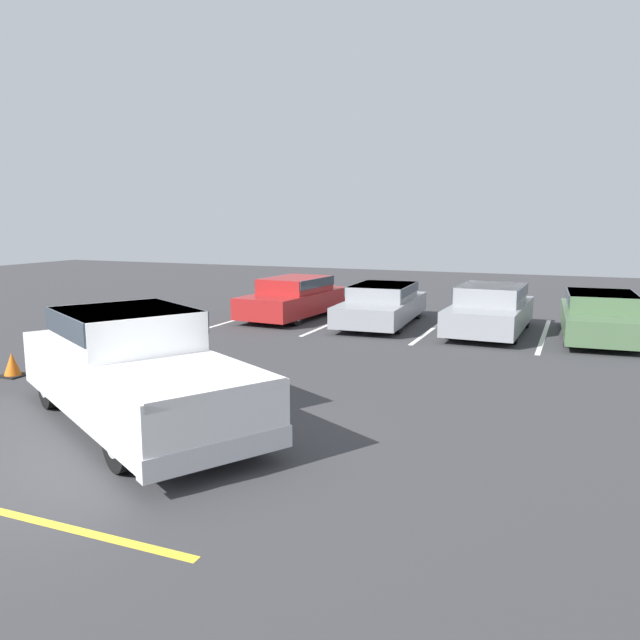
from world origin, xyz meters
TOP-DOWN VIEW (x-y plane):
  - ground_plane at (0.00, 0.00)m, footprint 60.00×60.00m
  - stall_stripe_a at (-4.31, 11.02)m, footprint 0.12×5.36m
  - stall_stripe_b at (-1.34, 11.02)m, footprint 0.12×5.36m
  - stall_stripe_c at (1.62, 11.02)m, footprint 0.12×5.36m
  - stall_stripe_d at (4.59, 11.02)m, footprint 0.12×5.36m
  - pickup_truck at (-0.71, 0.95)m, footprint 5.71×4.43m
  - parked_sedan_a at (-2.83, 11.18)m, footprint 2.08×4.48m
  - parked_sedan_b at (0.06, 11.09)m, footprint 2.02×4.71m
  - parked_sedan_c at (3.19, 10.84)m, footprint 1.94×4.39m
  - parked_sedan_d at (5.92, 11.01)m, footprint 2.03×4.47m
  - traffic_cone at (-4.86, 2.34)m, footprint 0.45×0.45m
  - wheel_stop_curb at (2.42, 14.14)m, footprint 1.64×0.20m

SIDE VIEW (x-z plane):
  - ground_plane at x=0.00m, z-range 0.00..0.00m
  - stall_stripe_a at x=-4.31m, z-range 0.00..0.01m
  - stall_stripe_b at x=-1.34m, z-range 0.00..0.01m
  - stall_stripe_c at x=1.62m, z-range 0.00..0.01m
  - stall_stripe_d at x=4.59m, z-range 0.00..0.01m
  - wheel_stop_curb at x=2.42m, z-range 0.00..0.14m
  - traffic_cone at x=-4.86m, z-range -0.02..0.45m
  - parked_sedan_b at x=0.06m, z-range 0.04..1.22m
  - parked_sedan_d at x=5.92m, z-range 0.04..1.24m
  - parked_sedan_a at x=-2.83m, z-range 0.04..1.30m
  - parked_sedan_c at x=3.19m, z-range 0.04..1.34m
  - pickup_truck at x=-0.71m, z-range -0.01..1.72m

